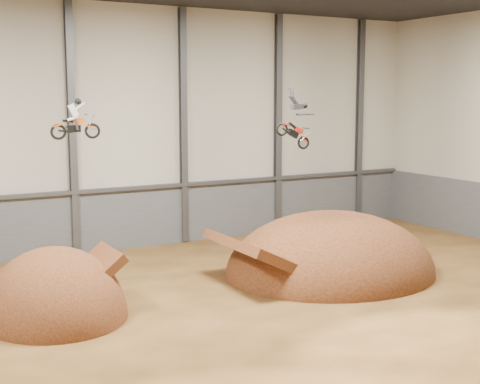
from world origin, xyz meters
The scene contains 12 objects.
floor centered at (0.00, 0.00, 0.00)m, with size 40.00×40.00×0.00m, color #482D13.
back_wall centered at (0.00, 15.00, 7.00)m, with size 40.00×0.10×14.00m, color beige.
lower_band_back centered at (0.00, 14.90, 1.75)m, with size 39.80×0.18×3.50m, color #55585D.
steel_rail centered at (0.00, 14.75, 3.55)m, with size 39.80×0.35×0.20m, color #47494F.
steel_column_2 centered at (-3.33, 14.80, 7.00)m, with size 0.40×0.36×13.90m, color #47494F.
steel_column_3 centered at (3.33, 14.80, 7.00)m, with size 0.40×0.36×13.90m, color #47494F.
steel_column_4 centered at (10.00, 14.80, 7.00)m, with size 0.40×0.36×13.90m, color #47494F.
steel_column_5 centered at (16.67, 14.80, 7.00)m, with size 0.40×0.36×13.90m, color #47494F.
takeoff_ramp centered at (-7.01, 4.64, 0.00)m, with size 5.68×6.56×5.68m, color #3F1E0F.
landing_ramp centered at (6.70, 4.57, 0.00)m, with size 10.86×9.61×6.27m, color #3F1E0F.
fmx_rider_a centered at (-5.63, 5.76, 7.98)m, with size 2.00×0.76×1.81m, color #E45303, non-canonical shape.
fmx_rider_b centered at (3.29, 3.24, 7.86)m, with size 2.44×0.70×2.09m, color #B41C0E, non-canonical shape.
Camera 1 is at (-13.17, -21.67, 8.86)m, focal length 50.00 mm.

